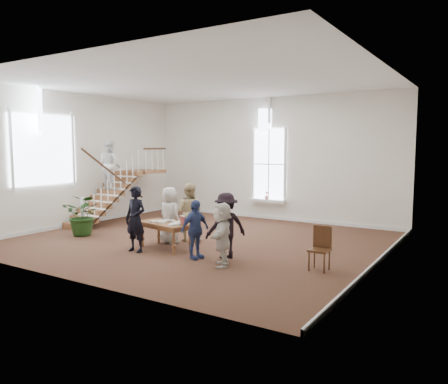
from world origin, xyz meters
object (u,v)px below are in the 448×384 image
Objects in this scene: woman_cluster_b at (226,226)px; police_officer at (136,219)px; woman_cluster_c at (222,234)px; elderly_woman at (170,215)px; side_chair at (321,246)px; person_yellow at (189,212)px; floor_plant at (84,215)px; library_table at (166,225)px; woman_cluster_a at (195,229)px.

police_officer is at bearing -39.80° from woman_cluster_b.
police_officer reaches higher than woman_cluster_c.
elderly_woman is 4.53m from side_chair.
police_officer is 1.06× the size of woman_cluster_b.
floor_plant is at bearing 3.12° from person_yellow.
library_table is 1.85m from woman_cluster_b.
person_yellow is at bearing 76.97° from police_officer.
woman_cluster_c is at bearing -5.24° from library_table.
woman_cluster_b is 1.65× the size of side_chair.
police_officer reaches higher than floor_plant.
woman_cluster_a is (1.32, -1.52, -0.12)m from person_yellow.
library_table is 1.01× the size of woman_cluster_b.
floor_plant is (-4.51, 0.44, -0.09)m from woman_cluster_a.
elderly_woman reaches higher than side_chair.
woman_cluster_b is at bearing 135.34° from person_yellow.
woman_cluster_c is 1.16× the size of floor_plant.
woman_cluster_b is at bearing 16.21° from police_officer.
woman_cluster_a is at bearing 7.49° from police_officer.
woman_cluster_b is 2.32m from side_chair.
side_chair is (4.61, 0.94, -0.31)m from police_officer.
woman_cluster_c is (0.90, -0.20, 0.01)m from woman_cluster_a.
woman_cluster_c is at bearing 58.61° from woman_cluster_b.
floor_plant is at bearing 22.40° from elderly_woman.
woman_cluster_c is (0.30, -0.65, -0.07)m from woman_cluster_b.
woman_cluster_a is 2.98m from side_chair.
woman_cluster_c is (2.62, 0.03, -0.12)m from police_officer.
woman_cluster_a is 4.53m from floor_plant.
elderly_woman is at bearing 175.60° from side_chair.
woman_cluster_a reaches higher than side_chair.
woman_cluster_a is 1.48× the size of side_chair.
library_table is 4.14m from side_chair.
side_chair is at bearing 85.50° from woman_cluster_c.
police_officer is at bearing -118.36° from woman_cluster_c.
woman_cluster_a is 0.90× the size of woman_cluster_b.
person_yellow is at bearing 18.65° from floor_plant.
woman_cluster_b is at bearing 0.08° from floor_plant.
floor_plant is (-3.27, 0.02, 0.00)m from library_table.
elderly_woman is 2.80m from woman_cluster_c.
elderly_woman is 1.10× the size of woman_cluster_a.
library_table is at bearing -0.42° from floor_plant.
side_chair is (2.29, 0.26, -0.26)m from woman_cluster_b.
police_officer is at bearing -115.49° from library_table.
woman_cluster_a is (1.72, 0.23, -0.13)m from police_officer.
woman_cluster_a is at bearing -7.79° from library_table.
woman_cluster_b is (2.22, -0.57, 0.01)m from elderly_woman.
woman_cluster_c is at bearing 0.52° from police_officer.
library_table is 3.27m from floor_plant.
police_officer is 1.80m from person_yellow.
floor_plant is (-2.89, -0.58, -0.16)m from elderly_woman.
side_chair is at bearing 11.37° from police_officer.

